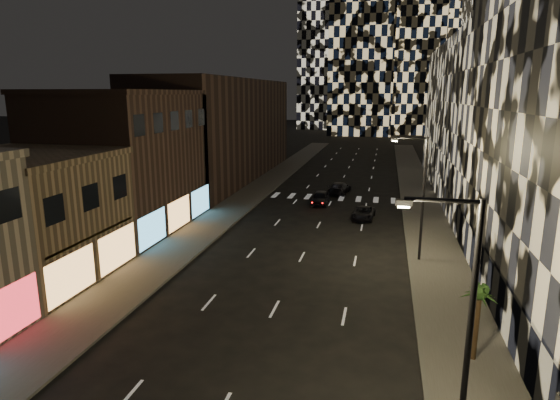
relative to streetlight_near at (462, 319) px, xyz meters
The scene contains 15 objects.
sidewalk_left 44.33m from the streetlight_near, 114.65° to the left, with size 4.00×120.00×0.15m, color #47443F.
sidewalk_right 40.38m from the streetlight_near, 87.64° to the left, with size 4.00×120.00×0.15m, color #47443F.
curb_left 43.50m from the streetlight_near, 112.12° to the left, with size 0.20×120.00×0.15m, color #4C4C47.
curb_right 40.35m from the streetlight_near, 90.65° to the left, with size 0.20×120.00×0.15m, color #4C4C47.
retail_tan 27.67m from the streetlight_near, 156.55° to the left, with size 10.00×10.00×8.00m, color #82694E.
retail_brown 34.58m from the streetlight_near, 137.17° to the left, with size 10.00×15.00×12.00m, color #463027.
retail_filler_left 56.09m from the streetlight_near, 116.89° to the left, with size 10.00×40.00×14.00m, color #463027.
midrise_base 15.51m from the streetlight_near, 74.78° to the left, with size 0.60×25.00×3.00m, color #383838.
midrise_filler_right 48.56m from the streetlight_near, 76.08° to the left, with size 16.00×40.00×18.00m, color #232326.
streetlight_near is the anchor object (origin of this frame).
streetlight_far 20.00m from the streetlight_near, 90.00° to the left, with size 2.55×0.25×9.00m.
car_dark_midlane 37.85m from the streetlight_near, 104.48° to the left, with size 1.75×4.35×1.48m, color black.
car_dark_oncoming 43.36m from the streetlight_near, 100.50° to the left, with size 2.06×5.06×1.47m, color black.
car_dark_rightlane 31.75m from the streetlight_near, 97.97° to the left, with size 1.96×4.25×1.18m, color black.
palm_tree 7.38m from the streetlight_near, 74.73° to the left, with size 1.82×1.86×3.65m.
Camera 1 is at (5.78, -4.12, 12.13)m, focal length 30.00 mm.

